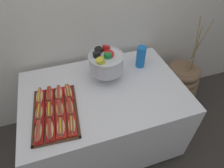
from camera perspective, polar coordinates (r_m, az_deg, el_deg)
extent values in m
plane|color=#38332D|center=(2.25, -1.92, -15.39)|extent=(10.00, 10.00, 0.00)
cube|color=silver|center=(1.81, -8.51, 23.13)|extent=(6.00, 0.10, 2.60)
cube|color=silver|center=(1.92, -2.19, -9.32)|extent=(1.39, 0.93, 0.71)
cylinder|color=black|center=(2.23, 16.06, -17.92)|extent=(0.05, 0.05, 0.04)
cylinder|color=black|center=(2.42, -17.96, -11.34)|extent=(0.05, 0.05, 0.04)
cylinder|color=black|center=(2.56, 8.40, -5.10)|extent=(0.05, 0.05, 0.04)
cylinder|color=brown|center=(2.49, 19.11, -0.52)|extent=(0.32, 0.32, 0.57)
torus|color=brown|center=(2.65, 17.95, -4.18)|extent=(0.43, 0.43, 0.09)
torus|color=brown|center=(2.58, 18.40, -2.77)|extent=(0.45, 0.45, 0.09)
torus|color=brown|center=(2.52, 18.87, -1.29)|extent=(0.44, 0.44, 0.09)
torus|color=brown|center=(2.46, 19.37, 0.27)|extent=(0.42, 0.42, 0.09)
torus|color=brown|center=(2.39, 19.89, 1.91)|extent=(0.40, 0.40, 0.09)
torus|color=brown|center=(2.34, 20.44, 3.64)|extent=(0.38, 0.38, 0.09)
cylinder|color=#937F56|center=(2.19, 23.62, 10.84)|extent=(0.06, 0.08, 0.58)
cylinder|color=#937F56|center=(2.15, 24.10, 10.07)|extent=(0.09, 0.07, 0.58)
cylinder|color=#937F56|center=(2.13, 23.59, 9.30)|extent=(0.09, 0.03, 0.54)
cylinder|color=#937F56|center=(2.17, 22.38, 7.28)|extent=(0.04, 0.03, 0.36)
cube|color=#472B19|center=(1.54, -16.36, -8.19)|extent=(0.37, 0.55, 0.01)
cube|color=#472B19|center=(1.39, -16.09, -16.15)|extent=(0.33, 0.04, 0.01)
cube|color=#472B19|center=(1.71, -16.67, -1.44)|extent=(0.33, 0.04, 0.01)
cube|color=#472B19|center=(1.56, -22.13, -8.84)|extent=(0.06, 0.52, 0.01)
cube|color=#472B19|center=(1.52, -10.57, -7.12)|extent=(0.06, 0.52, 0.01)
cube|color=#B21414|center=(1.45, -20.74, -13.54)|extent=(0.08, 0.18, 0.02)
ellipsoid|color=tan|center=(1.43, -20.97, -13.05)|extent=(0.07, 0.17, 0.04)
cylinder|color=#9E4C38|center=(1.42, -21.10, -12.77)|extent=(0.05, 0.16, 0.03)
cylinder|color=red|center=(1.41, -21.23, -12.47)|extent=(0.03, 0.14, 0.01)
cube|color=#B21414|center=(1.44, -17.76, -13.17)|extent=(0.07, 0.18, 0.02)
ellipsoid|color=#E0BC7F|center=(1.42, -17.94, -12.74)|extent=(0.06, 0.16, 0.04)
cylinder|color=brown|center=(1.41, -18.03, -12.50)|extent=(0.04, 0.16, 0.03)
cylinder|color=red|center=(1.40, -18.14, -12.22)|extent=(0.02, 0.14, 0.01)
cube|color=red|center=(1.43, -14.74, -12.77)|extent=(0.08, 0.16, 0.02)
ellipsoid|color=beige|center=(1.41, -14.89, -12.31)|extent=(0.07, 0.15, 0.04)
cylinder|color=#9E4C38|center=(1.40, -14.98, -12.05)|extent=(0.05, 0.14, 0.03)
cylinder|color=yellow|center=(1.39, -15.08, -11.73)|extent=(0.02, 0.12, 0.01)
cube|color=red|center=(1.42, -11.70, -12.32)|extent=(0.08, 0.17, 0.02)
ellipsoid|color=beige|center=(1.40, -11.82, -11.85)|extent=(0.07, 0.15, 0.04)
cylinder|color=brown|center=(1.39, -11.89, -11.58)|extent=(0.05, 0.14, 0.03)
cylinder|color=yellow|center=(1.38, -11.97, -11.26)|extent=(0.02, 0.12, 0.01)
cube|color=red|center=(1.55, -20.58, -8.48)|extent=(0.09, 0.17, 0.02)
ellipsoid|color=tan|center=(1.53, -20.79, -7.96)|extent=(0.07, 0.15, 0.04)
cylinder|color=brown|center=(1.52, -20.91, -7.66)|extent=(0.05, 0.15, 0.03)
cylinder|color=yellow|center=(1.51, -21.05, -7.32)|extent=(0.02, 0.12, 0.01)
cube|color=red|center=(1.54, -17.84, -8.09)|extent=(0.07, 0.17, 0.02)
ellipsoid|color=tan|center=(1.52, -18.02, -7.57)|extent=(0.06, 0.16, 0.04)
cylinder|color=brown|center=(1.51, -18.12, -7.28)|extent=(0.05, 0.15, 0.03)
cylinder|color=yellow|center=(1.50, -18.24, -6.93)|extent=(0.02, 0.13, 0.01)
cube|color=red|center=(1.53, -15.07, -7.68)|extent=(0.07, 0.17, 0.02)
ellipsoid|color=tan|center=(1.51, -15.20, -7.22)|extent=(0.06, 0.16, 0.04)
cylinder|color=#9E4C38|center=(1.50, -15.27, -6.96)|extent=(0.04, 0.15, 0.03)
cylinder|color=red|center=(1.49, -15.37, -6.62)|extent=(0.01, 0.13, 0.01)
cube|color=red|center=(1.52, -12.26, -7.24)|extent=(0.07, 0.17, 0.02)
ellipsoid|color=tan|center=(1.50, -12.38, -6.77)|extent=(0.06, 0.16, 0.04)
cylinder|color=brown|center=(1.50, -12.44, -6.50)|extent=(0.04, 0.16, 0.03)
cylinder|color=red|center=(1.49, -12.52, -6.17)|extent=(0.02, 0.13, 0.01)
cube|color=red|center=(1.66, -20.45, -4.06)|extent=(0.08, 0.18, 0.02)
ellipsoid|color=beige|center=(1.64, -20.64, -3.52)|extent=(0.07, 0.17, 0.04)
cylinder|color=#A8563D|center=(1.63, -20.75, -3.21)|extent=(0.04, 0.17, 0.03)
cylinder|color=yellow|center=(1.63, -20.86, -2.92)|extent=(0.02, 0.14, 0.01)
cube|color=red|center=(1.65, -17.91, -3.66)|extent=(0.08, 0.18, 0.02)
ellipsoid|color=#E0BC7F|center=(1.63, -18.08, -3.11)|extent=(0.06, 0.16, 0.04)
cylinder|color=brown|center=(1.62, -18.18, -2.79)|extent=(0.05, 0.15, 0.03)
cylinder|color=red|center=(1.61, -18.30, -2.42)|extent=(0.02, 0.13, 0.01)
cube|color=red|center=(1.64, -15.34, -3.25)|extent=(0.09, 0.17, 0.02)
ellipsoid|color=beige|center=(1.62, -15.49, -2.70)|extent=(0.07, 0.16, 0.04)
cylinder|color=#A8563D|center=(1.61, -15.57, -2.39)|extent=(0.05, 0.15, 0.03)
cylinder|color=red|center=(1.60, -15.65, -2.08)|extent=(0.02, 0.13, 0.01)
cube|color=red|center=(1.63, -12.75, -2.83)|extent=(0.07, 0.17, 0.02)
ellipsoid|color=#E0BC7F|center=(1.62, -12.86, -2.33)|extent=(0.06, 0.16, 0.04)
cylinder|color=brown|center=(1.61, -12.92, -2.06)|extent=(0.04, 0.15, 0.03)
cylinder|color=yellow|center=(1.60, -13.00, -1.69)|extent=(0.01, 0.12, 0.01)
cylinder|color=silver|center=(1.76, -1.61, 2.26)|extent=(0.19, 0.19, 0.02)
cone|color=silver|center=(1.73, -1.64, 3.37)|extent=(0.07, 0.07, 0.07)
cylinder|color=silver|center=(1.66, -1.71, 6.23)|extent=(0.29, 0.29, 0.15)
torus|color=silver|center=(1.62, -1.77, 8.27)|extent=(0.30, 0.30, 0.02)
cylinder|color=red|center=(1.64, -0.89, 7.90)|extent=(0.09, 0.12, 0.15)
cylinder|color=red|center=(1.70, -1.91, 9.32)|extent=(0.11, 0.12, 0.14)
cylinder|color=black|center=(1.68, -3.77, 8.86)|extent=(0.11, 0.10, 0.13)
cylinder|color=black|center=(1.63, -4.44, 7.39)|extent=(0.09, 0.11, 0.14)
cylinder|color=yellow|center=(1.56, -2.99, 5.77)|extent=(0.12, 0.09, 0.14)
cylinder|color=#197A33|center=(1.62, -1.34, 7.32)|extent=(0.10, 0.10, 0.13)
cylinder|color=blue|center=(1.88, 8.37, 6.70)|extent=(0.08, 0.08, 0.11)
cylinder|color=blue|center=(1.86, 8.43, 7.19)|extent=(0.08, 0.08, 0.11)
cylinder|color=blue|center=(1.85, 8.50, 7.69)|extent=(0.09, 0.09, 0.11)
cylinder|color=blue|center=(1.84, 8.56, 8.19)|extent=(0.09, 0.09, 0.11)
cylinder|color=blue|center=(1.83, 8.63, 8.70)|extent=(0.09, 0.09, 0.11)
cylinder|color=blue|center=(1.82, 8.70, 9.22)|extent=(0.09, 0.09, 0.11)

